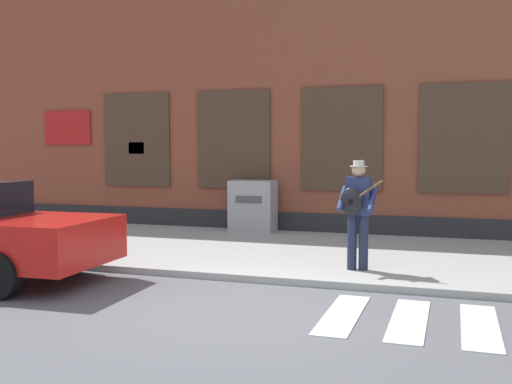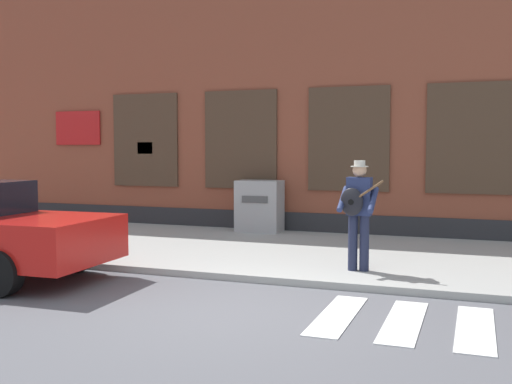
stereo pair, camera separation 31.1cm
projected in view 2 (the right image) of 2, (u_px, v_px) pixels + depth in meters
ground_plane at (243, 310)px, 7.62m from camera, size 160.00×160.00×0.00m
sidewalk at (320, 254)px, 11.37m from camera, size 28.00×5.10×0.11m
building_backdrop at (365, 86)px, 15.37m from camera, size 28.00×4.06×7.32m
busker at (358, 208)px, 9.45m from camera, size 0.70×0.52×1.76m
utility_box at (259, 206)px, 13.98m from camera, size 1.04×0.63×1.20m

